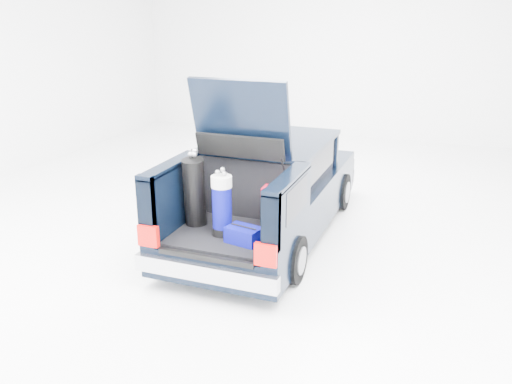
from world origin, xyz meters
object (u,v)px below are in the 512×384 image
at_px(black_golf_bag, 195,192).
at_px(blue_duffel, 244,235).
at_px(red_suitcase, 276,208).
at_px(car, 270,190).
at_px(blue_golf_bag, 222,205).

height_order(black_golf_bag, blue_duffel, black_golf_bag).
xyz_separation_m(red_suitcase, blue_duffel, (-0.21, -0.57, -0.17)).
relative_size(car, black_golf_bag, 4.59).
relative_size(blue_golf_bag, blue_duffel, 1.90).
bearing_deg(blue_duffel, blue_golf_bag, 170.93).
bearing_deg(car, blue_golf_bag, -91.72).
distance_m(car, blue_golf_bag, 1.69).
distance_m(car, blue_duffel, 1.81).
bearing_deg(blue_duffel, red_suitcase, 81.95).
relative_size(red_suitcase, blue_duffel, 1.26).
distance_m(black_golf_bag, blue_golf_bag, 0.48).
distance_m(black_golf_bag, blue_duffel, 0.91).
xyz_separation_m(blue_golf_bag, blue_duffel, (0.34, -0.13, -0.29)).
bearing_deg(red_suitcase, blue_golf_bag, -143.05).
relative_size(black_golf_bag, blue_golf_bag, 1.18).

